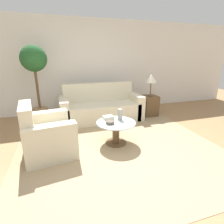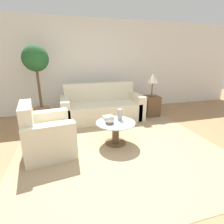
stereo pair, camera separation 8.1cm
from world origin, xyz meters
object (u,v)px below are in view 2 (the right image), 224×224
Objects in this scene: potted_plant at (37,70)px; bowl at (110,122)px; vase at (120,115)px; table_lamp at (153,79)px; armchair at (45,136)px; coffee_table at (116,130)px; sofa_main at (102,108)px; book_stack at (108,117)px.

bowl is at bearing -52.78° from potted_plant.
potted_plant is 2.33m from bowl.
vase is at bearing -45.47° from potted_plant.
table_lamp is 2.80× the size of vase.
coffee_table is (1.25, -0.03, -0.02)m from armchair.
sofa_main reaches higher than bowl.
table_lamp is 2.81× the size of book_stack.
armchair is 1.18m from book_stack.
armchair is 1.13m from bowl.
sofa_main is 1.23m from book_stack.
vase is 0.24m from book_stack.
bowl is (-0.13, -0.05, 0.18)m from coffee_table.
potted_plant reaches higher than coffee_table.
vase is 0.30m from bowl.
table_lamp reaches higher than book_stack.
book_stack is (-0.15, -1.21, 0.16)m from sofa_main.
book_stack is at bearing 113.82° from coffee_table.
potted_plant is at bearing 169.69° from sofa_main.
armchair is at bearing -154.15° from table_lamp.
vase is at bearing -87.51° from sofa_main.
book_stack is at bearing -143.77° from table_lamp.
sofa_main is 9.74× the size of vase.
vase reaches higher than bowl.
sofa_main is 3.48× the size of table_lamp.
coffee_table is 3.46× the size of book_stack.
book_stack is (-1.52, -1.12, -0.55)m from table_lamp.
bowl is at bearing -159.48° from coffee_table.
potted_plant is at bearing 130.62° from coffee_table.
coffee_table is 0.23m from bowl.
sofa_main is at bearing 87.74° from coffee_table.
sofa_main is 1.34m from vase.
table_lamp is 3.88× the size of bowl.
armchair is (-1.30, -1.39, 0.00)m from sofa_main.
coffee_table is at bearing -73.48° from book_stack.
coffee_table is at bearing 20.52° from bowl.
potted_plant is 8.74× the size of book_stack.
vase is 1.39× the size of bowl.
bowl is (-0.24, -0.15, -0.08)m from vase.
potted_plant is (-2.88, 0.36, 0.27)m from table_lamp.
sofa_main is at bearing 92.49° from vase.
coffee_table is at bearing -137.23° from table_lamp.
potted_plant is at bearing -0.86° from armchair.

